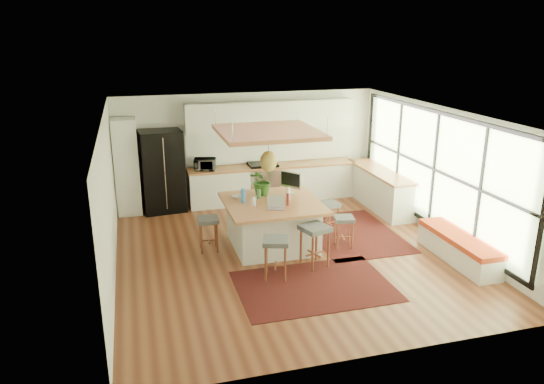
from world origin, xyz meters
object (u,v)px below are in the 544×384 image
object	(u,v)px
fridge	(162,173)
stool_right_back	(328,217)
monitor	(291,181)
island_plant	(262,183)
stool_near_right	(314,248)
stool_near_left	(276,259)
stool_right_front	(344,230)
stool_left_side	(208,233)
island	(272,224)
laptop	(275,203)
microwave	(205,163)

from	to	relation	value
fridge	stool_right_back	distance (m)	4.09
monitor	island_plant	xyz separation A→B (m)	(-0.58, 0.09, -0.02)
stool_near_right	monitor	bearing A→B (deg)	89.26
stool_near_left	stool_right_front	xyz separation A→B (m)	(1.68, 0.95, 0.00)
stool_near_right	stool_left_side	distance (m)	2.14
stool_near_left	stool_right_back	bearing A→B (deg)	46.38
stool_right_front	monitor	world-z (taller)	monitor
stool_near_left	monitor	distance (m)	2.15
island	island_plant	world-z (taller)	island_plant
stool_right_front	laptop	size ratio (longest dim) A/B	1.83
fridge	stool_near_left	bearing A→B (deg)	-74.39
island_plant	laptop	bearing A→B (deg)	-89.20
stool_near_right	island_plant	size ratio (longest dim) A/B	1.30
microwave	stool_right_back	bearing A→B (deg)	-32.51
stool_near_left	stool_right_front	distance (m)	1.93
stool_near_left	island_plant	size ratio (longest dim) A/B	1.21
stool_left_side	monitor	size ratio (longest dim) A/B	1.36
fridge	stool_near_left	distance (m)	4.46
stool_right_front	laptop	world-z (taller)	laptop
fridge	microwave	size ratio (longest dim) A/B	3.87
stool_right_front	island_plant	distance (m)	1.89
laptop	monitor	world-z (taller)	monitor
stool_right_front	monitor	xyz separation A→B (m)	(-0.84, 0.85, 0.83)
island_plant	fridge	bearing A→B (deg)	129.91
island	laptop	size ratio (longest dim) A/B	5.35
stool_right_back	laptop	distance (m)	1.74
fridge	stool_left_side	bearing A→B (deg)	-81.50
stool_near_left	monitor	size ratio (longest dim) A/B	1.47
stool_near_right	stool_right_front	size ratio (longest dim) A/B	1.25
microwave	stool_near_left	bearing A→B (deg)	-67.35
stool_near_left	stool_near_right	xyz separation A→B (m)	(0.81, 0.26, 0.00)
stool_right_front	island_plant	bearing A→B (deg)	146.40
stool_right_back	laptop	xyz separation A→B (m)	(-1.39, -0.78, 0.70)
stool_near_left	microwave	distance (m)	4.26
fridge	island_plant	distance (m)	2.92
stool_near_right	stool_left_side	bearing A→B (deg)	145.17
stool_left_side	microwave	world-z (taller)	microwave
fridge	stool_near_right	size ratio (longest dim) A/B	2.47
stool_near_right	monitor	size ratio (longest dim) A/B	1.57
island	stool_right_back	distance (m)	1.39
stool_right_back	island_plant	bearing A→B (deg)	173.67
stool_right_front	laptop	xyz separation A→B (m)	(-1.41, 0.01, 0.70)
stool_near_left	laptop	world-z (taller)	laptop
island_plant	microwave	bearing A→B (deg)	110.50
laptop	stool_near_right	bearing A→B (deg)	-33.75
stool_left_side	microwave	size ratio (longest dim) A/B	1.35
stool_right_front	island_plant	xyz separation A→B (m)	(-1.42, 0.95, 0.81)
laptop	island_plant	world-z (taller)	island_plant
laptop	monitor	bearing A→B (deg)	74.19
stool_right_front	island_plant	world-z (taller)	island_plant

